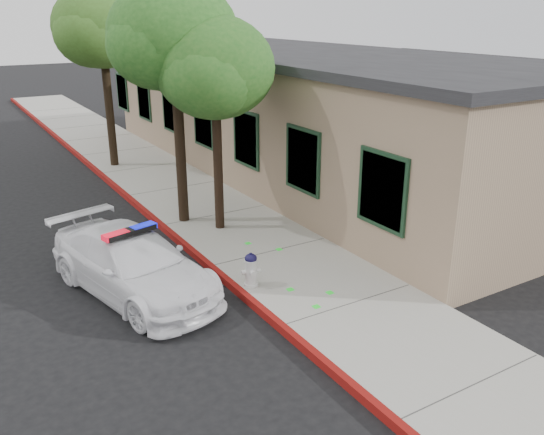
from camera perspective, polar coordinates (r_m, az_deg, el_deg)
The scene contains 9 objects.
ground at distance 10.59m, azimuth 0.81°, elevation -11.52°, with size 120.00×120.00×0.00m, color black.
sidewalk at distance 13.56m, azimuth -0.17°, elevation -3.71°, with size 3.20×60.00×0.15m, color #99978B.
red_curb at distance 12.91m, azimuth -6.06°, elevation -5.10°, with size 0.14×60.00×0.16m, color maroon.
clapboard_building at distance 20.50m, azimuth 3.42°, elevation 10.46°, with size 7.30×20.89×4.24m.
police_car at distance 12.03m, azimuth -13.77°, elevation -4.53°, with size 2.86×4.81×1.43m.
fire_hydrant at distance 11.78m, azimuth -2.12°, elevation -5.22°, with size 0.42×0.36×0.73m.
street_tree_near at distance 14.16m, azimuth -5.70°, elevation 14.27°, with size 2.94×2.95×5.34m.
street_tree_mid at distance 14.82m, azimuth -9.77°, elevation 17.01°, with size 3.47×3.24×6.19m.
street_tree_far at distance 21.27m, azimuth -16.58°, elevation 17.50°, with size 3.54×3.32×6.28m.
Camera 1 is at (-4.80, -7.63, 5.55)m, focal length 37.54 mm.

